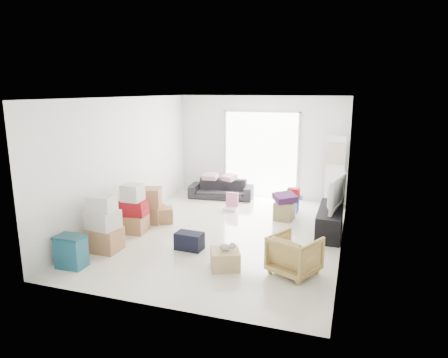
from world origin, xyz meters
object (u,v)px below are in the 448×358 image
kids_table (293,195)px  wood_crate (225,259)px  sofa (221,186)px  storage_bins (71,251)px  television (331,205)px  armchair (295,253)px  tv_console (330,221)px  ac_tower (335,172)px  ottoman (284,211)px

kids_table → wood_crate: kids_table is taller
sofa → storage_bins: size_ratio=3.11×
television → storage_bins: size_ratio=2.07×
storage_bins → kids_table: (2.97, 4.18, 0.13)m
armchair → storage_bins: bearing=40.4°
tv_console → armchair: size_ratio=2.24×
ac_tower → tv_console: ac_tower is taller
kids_table → ottoman: bearing=-98.2°
storage_bins → ottoman: size_ratio=1.34×
armchair → wood_crate: (-1.10, -0.16, -0.19)m
ac_tower → kids_table: 1.28m
kids_table → wood_crate: (-0.58, -3.42, -0.25)m
television → kids_table: 1.52m
tv_console → armchair: armchair is taller
armchair → television: bearing=-75.3°
television → armchair: size_ratio=1.62×
ac_tower → television: bearing=-88.6°
tv_console → storage_bins: bearing=-142.6°
television → tv_console: bearing=0.0°
sofa → wood_crate: 4.33m
sofa → storage_bins: 4.93m
television → sofa: television is taller
armchair → wood_crate: bearing=33.9°
tv_console → kids_table: 1.52m
storage_bins → wood_crate: size_ratio=1.18×
television → wood_crate: 2.73m
storage_bins → ottoman: storage_bins is taller
storage_bins → tv_console: bearing=37.4°
storage_bins → wood_crate: (2.39, 0.76, -0.12)m
ottoman → kids_table: kids_table is taller
sofa → ottoman: bearing=-40.5°
sofa → armchair: (2.55, -3.92, 0.02)m
wood_crate → ottoman: bearing=80.1°
storage_bins → wood_crate: storage_bins is taller
ottoman → sofa: bearing=145.9°
wood_crate → armchair: bearing=8.1°
armchair → kids_table: size_ratio=1.20×
ottoman → television: bearing=-27.9°
armchair → storage_bins: size_ratio=1.28×
ac_tower → kids_table: bearing=-137.3°
kids_table → wood_crate: bearing=-99.6°
tv_console → ottoman: 1.16m
tv_console → kids_table: (-0.93, 1.19, 0.15)m
tv_console → kids_table: size_ratio=2.68×
television → storage_bins: bearing=138.0°
tv_console → television: 0.33m
ac_tower → sofa: size_ratio=1.04×
ottoman → ac_tower: bearing=56.3°
armchair → ottoman: 2.69m
ottoman → armchair: bearing=-76.8°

